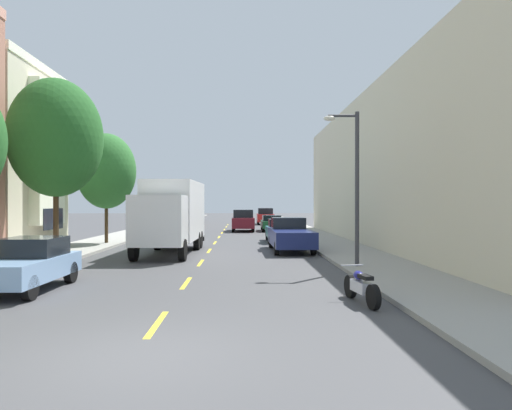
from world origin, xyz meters
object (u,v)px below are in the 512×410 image
street_tree_second (56,138)px  parked_sedan_forest (271,223)px  street_tree_third (106,171)px  parked_sedan_white (165,226)px  parked_pickup_navy (290,235)px  parked_pickup_orange (188,218)px  parked_hatchback_teal (280,230)px  street_lamp (353,175)px  parked_wagon_champagne (180,220)px  delivery_box_truck (172,213)px  parked_suv_red (265,216)px  parked_pickup_silver (195,216)px  moving_burgundy_sedan (243,220)px  parked_hatchback_sky (28,264)px  parked_motorcycle (361,287)px

street_tree_second → parked_sedan_forest: (10.75, 21.48, -4.62)m
street_tree_third → parked_sedan_white: 9.58m
parked_pickup_navy → parked_pickup_orange: bearing=106.8°
parked_hatchback_teal → parked_sedan_forest: parked_hatchback_teal is taller
street_lamp → parked_wagon_champagne: (-10.42, 29.61, -2.77)m
street_lamp → parked_pickup_navy: (-1.66, 6.99, -2.74)m
parked_sedan_forest → street_lamp: bearing=-86.3°
delivery_box_truck → parked_wagon_champagne: bearing=96.6°
street_lamp → parked_hatchback_teal: street_lamp is taller
parked_wagon_champagne → parked_suv_red: (8.92, 8.52, 0.18)m
parked_pickup_navy → parked_hatchback_teal: bearing=90.6°
parked_pickup_silver → moving_burgundy_sedan: size_ratio=1.11×
street_lamp → parked_sedan_forest: street_lamp is taller
parked_suv_red → street_lamp: bearing=-87.7°
parked_sedan_forest → moving_burgundy_sedan: size_ratio=0.94×
parked_pickup_silver → parked_wagon_champagne: bearing=-90.3°
street_tree_second → parked_sedan_white: 16.94m
parked_wagon_champagne → street_lamp: bearing=-70.6°
parked_sedan_forest → parked_wagon_champagne: (-8.84, 4.99, 0.05)m
parked_suv_red → street_tree_second: bearing=-107.2°
parked_hatchback_sky → street_tree_third: bearing=97.7°
street_tree_second → parked_sedan_forest: street_tree_second is taller
street_lamp → delivery_box_truck: (-7.72, 6.21, -1.55)m
parked_sedan_white → parked_pickup_silver: parked_pickup_silver is taller
parked_wagon_champagne → moving_burgundy_sedan: bearing=-39.1°
parked_pickup_silver → parked_hatchback_sky: bearing=-90.0°
delivery_box_truck → parked_pickup_silver: 36.91m
parked_sedan_white → parked_hatchback_sky: (-0.12, -23.21, 0.01)m
street_tree_second → parked_suv_red: 36.89m
delivery_box_truck → parked_sedan_forest: size_ratio=1.81×
parked_motorcycle → street_lamp: bearing=78.8°
parked_hatchback_teal → parked_hatchback_sky: size_ratio=0.99×
parked_motorcycle → parked_wagon_champagne: bearing=104.6°
parked_hatchback_teal → parked_motorcycle: (0.54, -18.67, -0.35)m
street_tree_third → parked_motorcycle: (11.15, -16.64, -4.02)m
parked_pickup_orange → parked_motorcycle: bearing=-77.6°
parked_wagon_champagne → parked_suv_red: parked_suv_red is taller
parked_suv_red → moving_burgundy_sedan: bearing=-100.9°
delivery_box_truck → parked_sedan_white: delivery_box_truck is taller
parked_hatchback_teal → parked_pickup_navy: bearing=-89.4°
street_tree_second → parked_pickup_silver: bearing=87.2°
street_tree_second → parked_pickup_orange: (1.99, 32.60, -4.54)m
parked_sedan_forest → parked_pickup_orange: bearing=128.2°
parked_wagon_champagne → parked_pickup_silver: (0.07, 13.40, 0.02)m
moving_burgundy_sedan → parked_sedan_white: bearing=-139.6°
street_tree_third → parked_hatchback_sky: street_tree_third is taller
parked_hatchback_teal → parked_sedan_white: 10.76m
delivery_box_truck → parked_pickup_silver: size_ratio=1.53×
delivery_box_truck → moving_burgundy_sedan: size_ratio=1.70×
street_tree_third → parked_motorcycle: bearing=-56.2°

